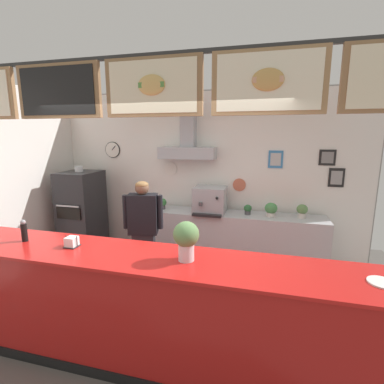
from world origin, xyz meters
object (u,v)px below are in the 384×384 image
Objects in this scene: potted_thyme at (248,209)px; condiment_plate at (382,282)px; shop_worker at (144,232)px; potted_sage at (302,211)px; potted_basil at (162,203)px; basil_vase at (186,239)px; pizza_oven at (82,215)px; potted_rosemary at (271,209)px; napkin_holder at (72,242)px; pepper_grinder at (24,231)px; espresso_machine at (210,200)px.

potted_thyme is 2.61m from condiment_plate.
shop_worker is at bearing 153.32° from condiment_plate.
potted_sage is 1.12× the size of potted_basil.
basil_vase is at bearing -99.49° from potted_thyme.
shop_worker is 2.85m from condiment_plate.
pizza_oven is 3.77m from potted_sage.
potted_basil is at bearing 179.89° from potted_rosemary.
napkin_holder is at bearing 66.70° from shop_worker.
potted_rosemary is 0.37m from potted_thyme.
basil_vase is (0.99, -1.26, 0.45)m from shop_worker.
pizza_oven is 7.05× the size of pepper_grinder.
pepper_grinder is at bearing -69.51° from pizza_oven.
pizza_oven is 3.29m from potted_rosemary.
espresso_machine is at bearing 55.87° from pepper_grinder.
shop_worker is 2.03m from potted_rosemary.
potted_basil is (1.43, 0.28, 0.24)m from pizza_oven.
potted_thyme is at bearing 116.42° from condiment_plate.
basil_vase is at bearing -64.49° from potted_basil.
pepper_grinder reaches higher than condiment_plate.
potted_thyme is 2.37m from basil_vase.
pizza_oven is at bearing -173.98° from potted_thyme.
potted_thyme is at bearing 55.55° from napkin_holder.
pizza_oven is at bearing 123.50° from napkin_holder.
potted_rosemary is at bearing 49.43° from napkin_holder.
pizza_oven is 4.55m from condiment_plate.
pizza_oven is 8.69× the size of potted_basil.
pizza_oven is 12.69× the size of napkin_holder.
pizza_oven reaches higher than potted_thyme.
potted_rosemary is 0.63× the size of basil_vase.
potted_basil is (-2.32, -0.05, -0.01)m from potted_sage.
potted_basil is at bearing 179.55° from espresso_machine.
shop_worker is at bearing -84.20° from potted_basil.
pepper_grinder is (-2.16, -2.30, 0.21)m from potted_thyme.
potted_basil is (-0.10, 1.03, 0.17)m from shop_worker.
shop_worker is at bearing 57.70° from pepper_grinder.
condiment_plate is (4.07, -2.03, 0.32)m from pizza_oven.
potted_thyme is at bearing 1.03° from potted_basil.
potted_basil is 0.94× the size of condiment_plate.
shop_worker reaches higher than potted_thyme.
espresso_machine is at bearing -177.75° from potted_sage.
shop_worker reaches higher than basil_vase.
potted_sage is 0.95× the size of potted_rosemary.
potted_rosemary is (3.27, 0.28, 0.25)m from pizza_oven.
pizza_oven is 7.75× the size of potted_sage.
napkin_holder reaches higher than potted_thyme.
pizza_oven reaches higher than potted_basil.
espresso_machine is at bearing -140.13° from shop_worker.
potted_thyme is (-0.84, -0.02, -0.03)m from potted_sage.
shop_worker is 2.47m from potted_sage.
basil_vase reaches higher than espresso_machine.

